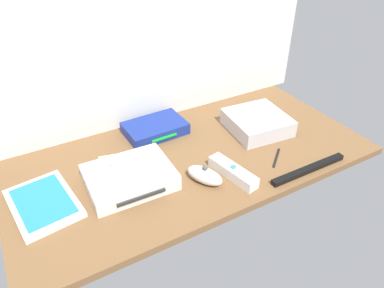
# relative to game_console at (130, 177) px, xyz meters

# --- Properties ---
(ground_plane) EXTENTS (1.00, 0.48, 0.02)m
(ground_plane) POSITION_rel_game_console_xyz_m (0.19, 0.03, -0.03)
(ground_plane) COLOR brown
(ground_plane) RESTS_ON ground
(back_wall) EXTENTS (1.10, 0.01, 0.64)m
(back_wall) POSITION_rel_game_console_xyz_m (0.19, 0.27, 0.30)
(back_wall) COLOR silver
(back_wall) RESTS_ON ground
(game_console) EXTENTS (0.21, 0.17, 0.04)m
(game_console) POSITION_rel_game_console_xyz_m (0.00, 0.00, 0.00)
(game_console) COLOR white
(game_console) RESTS_ON ground_plane
(mini_computer) EXTENTS (0.19, 0.19, 0.05)m
(mini_computer) POSITION_rel_game_console_xyz_m (0.44, 0.05, 0.00)
(mini_computer) COLOR silver
(mini_computer) RESTS_ON ground_plane
(game_case) EXTENTS (0.16, 0.21, 0.02)m
(game_case) POSITION_rel_game_console_xyz_m (-0.21, 0.03, -0.01)
(game_case) COLOR white
(game_case) RESTS_ON ground_plane
(network_router) EXTENTS (0.18, 0.13, 0.03)m
(network_router) POSITION_rel_game_console_xyz_m (0.15, 0.19, -0.00)
(network_router) COLOR navy
(network_router) RESTS_ON ground_plane
(remote_wand) EXTENTS (0.06, 0.15, 0.03)m
(remote_wand) POSITION_rel_game_console_xyz_m (0.24, -0.10, -0.01)
(remote_wand) COLOR white
(remote_wand) RESTS_ON ground_plane
(remote_nunchuk) EXTENTS (0.08, 0.11, 0.05)m
(remote_nunchuk) POSITION_rel_game_console_xyz_m (0.17, -0.08, -0.00)
(remote_nunchuk) COLOR white
(remote_nunchuk) RESTS_ON ground_plane
(remote_classic_pad) EXTENTS (0.16, 0.11, 0.02)m
(remote_classic_pad) POSITION_rel_game_console_xyz_m (0.01, 0.01, 0.03)
(remote_classic_pad) COLOR white
(remote_classic_pad) RESTS_ON game_console
(sensor_bar) EXTENTS (0.24, 0.02, 0.01)m
(sensor_bar) POSITION_rel_game_console_xyz_m (0.43, -0.18, -0.01)
(sensor_bar) COLOR black
(sensor_bar) RESTS_ON ground_plane
(stylus_pen) EXTENTS (0.07, 0.06, 0.01)m
(stylus_pen) POSITION_rel_game_console_xyz_m (0.39, -0.10, -0.02)
(stylus_pen) COLOR black
(stylus_pen) RESTS_ON ground_plane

